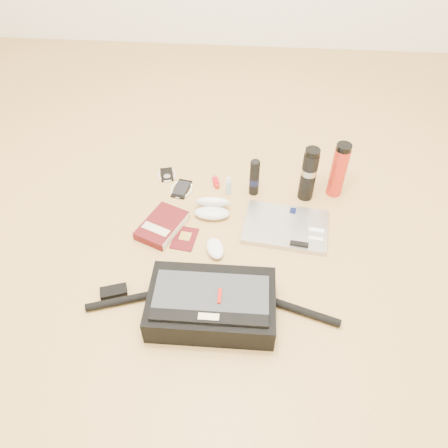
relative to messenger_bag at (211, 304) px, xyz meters
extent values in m
plane|color=tan|center=(0.05, 0.28, -0.06)|extent=(4.00, 4.00, 0.00)
cube|color=black|center=(0.00, 0.00, 0.00)|extent=(0.46, 0.29, 0.11)
cube|color=#2B2E33|center=(0.00, -0.01, 0.06)|extent=(0.41, 0.21, 0.01)
cube|color=black|center=(0.00, -0.10, 0.06)|extent=(0.41, 0.05, 0.01)
cube|color=beige|center=(0.00, -0.10, 0.06)|extent=(0.07, 0.03, 0.02)
cube|color=#B60C02|center=(0.03, -0.01, 0.06)|extent=(0.01, 0.06, 0.02)
cylinder|color=black|center=(-0.33, 0.02, -0.04)|extent=(0.28, 0.12, 0.03)
cylinder|color=black|center=(0.34, 0.02, -0.04)|extent=(0.28, 0.12, 0.03)
cube|color=black|center=(-0.39, 0.06, -0.05)|extent=(0.11, 0.08, 0.02)
cube|color=#ABABAD|center=(0.28, 0.46, -0.05)|extent=(0.39, 0.30, 0.02)
cube|color=black|center=(0.32, 0.55, -0.03)|extent=(0.03, 0.04, 0.00)
cube|color=silver|center=(0.41, 0.43, -0.03)|extent=(0.07, 0.03, 0.01)
cube|color=silver|center=(0.41, 0.38, -0.03)|extent=(0.06, 0.02, 0.01)
cube|color=black|center=(0.34, 0.34, -0.03)|extent=(0.08, 0.03, 0.01)
cube|color=#460C0F|center=(-0.26, 0.41, -0.04)|extent=(0.23, 0.27, 0.04)
cube|color=beige|center=(-0.19, 0.38, -0.04)|extent=(0.09, 0.20, 0.03)
cube|color=beige|center=(-0.28, 0.37, -0.02)|extent=(0.13, 0.09, 0.00)
cube|color=#490B11|center=(-0.15, 0.36, -0.06)|extent=(0.11, 0.15, 0.01)
cube|color=gold|center=(-0.15, 0.37, -0.05)|extent=(0.05, 0.05, 0.00)
ellipsoid|color=white|center=(-0.01, 0.30, -0.04)|extent=(0.10, 0.13, 0.04)
ellipsoid|color=silver|center=(-0.05, 0.50, -0.04)|extent=(0.16, 0.08, 0.05)
ellipsoid|color=silver|center=(-0.05, 0.56, -0.02)|extent=(0.16, 0.09, 0.09)
ellipsoid|color=black|center=(-0.08, 0.50, -0.03)|extent=(0.04, 0.03, 0.01)
ellipsoid|color=black|center=(-0.02, 0.50, -0.03)|extent=(0.04, 0.03, 0.01)
cylinder|color=black|center=(-0.05, 0.50, -0.03)|extent=(0.02, 0.01, 0.00)
cube|color=black|center=(-0.30, 0.78, -0.05)|extent=(0.08, 0.11, 0.01)
cylinder|color=#969598|center=(-0.30, 0.76, -0.05)|extent=(0.04, 0.04, 0.00)
torus|color=silver|center=(-0.30, 0.78, -0.05)|extent=(0.11, 0.11, 0.01)
cube|color=black|center=(-0.21, 0.67, -0.05)|extent=(0.09, 0.14, 0.01)
cube|color=black|center=(-0.21, 0.67, -0.05)|extent=(0.08, 0.11, 0.00)
torus|color=white|center=(-0.21, 0.67, -0.05)|extent=(0.12, 0.12, 0.01)
cube|color=#AF0B13|center=(-0.05, 0.73, -0.05)|extent=(0.04, 0.06, 0.02)
cube|color=red|center=(-0.04, 0.70, -0.05)|extent=(0.02, 0.02, 0.02)
cylinder|color=#969699|center=(-0.06, 0.76, -0.05)|extent=(0.03, 0.03, 0.02)
cylinder|color=#94B9CE|center=(0.02, 0.67, -0.02)|extent=(0.03, 0.03, 0.08)
cylinder|color=white|center=(0.02, 0.67, 0.03)|extent=(0.02, 0.02, 0.02)
cylinder|color=white|center=(0.02, 0.67, 0.04)|extent=(0.01, 0.01, 0.01)
cylinder|color=black|center=(0.14, 0.68, 0.03)|extent=(0.06, 0.06, 0.19)
cylinder|color=black|center=(0.14, 0.68, 0.01)|extent=(0.06, 0.06, 0.04)
ellipsoid|color=black|center=(0.14, 0.68, 0.13)|extent=(0.06, 0.06, 0.02)
cylinder|color=black|center=(0.38, 0.68, 0.06)|extent=(0.09, 0.09, 0.25)
cylinder|color=#9A999C|center=(0.38, 0.68, 0.10)|extent=(0.09, 0.09, 0.03)
cylinder|color=black|center=(0.38, 0.68, 0.20)|extent=(0.08, 0.08, 0.02)
cylinder|color=red|center=(0.52, 0.71, 0.07)|extent=(0.09, 0.09, 0.25)
cylinder|color=black|center=(0.52, 0.71, 0.21)|extent=(0.08, 0.08, 0.03)
camera|label=1|loc=(0.12, -0.88, 1.35)|focal=35.00mm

